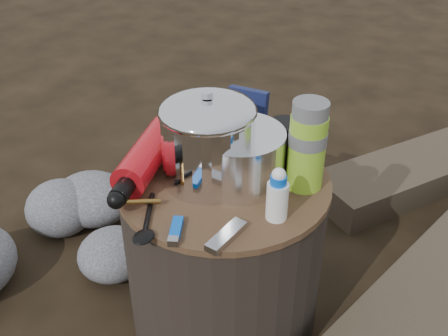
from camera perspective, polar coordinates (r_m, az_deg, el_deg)
The scene contains 14 objects.
ground at distance 1.53m, azimuth 0.00°, elevation -15.18°, with size 60.00×60.00×0.00m, color black.
stump at distance 1.37m, azimuth 0.00°, elevation -8.97°, with size 0.49×0.49×0.45m, color black.
rock_ring at distance 1.61m, azimuth -21.74°, elevation -10.32°, with size 0.45×0.98×0.19m, color slate, non-canonical shape.
foil_windscreen at distance 1.20m, azimuth 1.62°, elevation 1.21°, with size 0.20×0.20×0.12m, color white.
camping_pot at distance 1.18m, azimuth -1.70°, elevation 3.02°, with size 0.21×0.21×0.21m, color silver.
fuel_bottle at distance 1.26m, azimuth -8.08°, elevation 1.40°, with size 0.08×0.33×0.08m, color red, non-canonical shape.
thermos at distance 1.17m, azimuth 8.79°, elevation 2.32°, with size 0.08×0.08×0.20m, color #90CA2B.
travel_mug at distance 1.27m, azimuth 6.39°, elevation 2.53°, with size 0.07×0.07×0.11m, color black.
stuff_sack at distance 1.38m, azimuth -1.33°, elevation 5.64°, with size 0.17×0.14×0.12m, color #C99100.
food_pouch at distance 1.37m, azimuth 2.44°, elevation 5.74°, with size 0.10×0.02×0.13m, color #131B4A.
lighter at distance 1.09m, azimuth -5.07°, elevation -6.33°, with size 0.02×0.08×0.01m, color blue.
multitool at distance 1.06m, azimuth 0.24°, elevation -7.21°, with size 0.03×0.11×0.01m, color #AEAEB4.
spork at distance 1.13m, azimuth -8.02°, elevation -4.79°, with size 0.03×0.16×0.01m, color black, non-canonical shape.
squeeze_bottle at distance 1.09m, azimuth 5.67°, elevation -3.03°, with size 0.04×0.04×0.11m, color white.
Camera 1 is at (0.48, -0.89, 1.15)m, focal length 43.20 mm.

